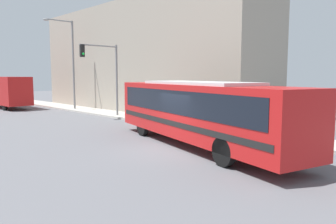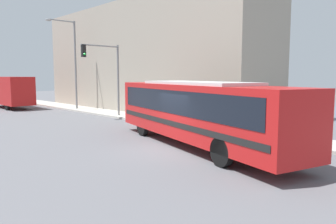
{
  "view_description": "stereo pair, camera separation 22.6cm",
  "coord_description": "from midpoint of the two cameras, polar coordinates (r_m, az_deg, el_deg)",
  "views": [
    {
      "loc": [
        -9.99,
        -10.32,
        3.31
      ],
      "look_at": [
        2.49,
        2.63,
        1.31
      ],
      "focal_mm": 35.0,
      "sensor_mm": 36.0,
      "label": 1
    },
    {
      "loc": [
        -9.82,
        -10.47,
        3.31
      ],
      "look_at": [
        2.49,
        2.63,
        1.31
      ],
      "focal_mm": 35.0,
      "sensor_mm": 36.0,
      "label": 2
    }
  ],
  "objects": [
    {
      "name": "building_facade",
      "position": [
        31.65,
        -4.87,
        9.25
      ],
      "size": [
        6.0,
        26.25,
        9.85
      ],
      "color": "#9E9384",
      "rests_on": "ground_plane"
    },
    {
      "name": "ground_plane",
      "position": [
        14.74,
        -0.32,
        -6.63
      ],
      "size": [
        120.0,
        120.0,
        0.0
      ],
      "primitive_type": "plane",
      "color": "slate"
    },
    {
      "name": "traffic_light_pole",
      "position": [
        25.93,
        -11.18,
        7.65
      ],
      "size": [
        3.28,
        0.35,
        5.57
      ],
      "color": "slate",
      "rests_on": "sidewalk"
    },
    {
      "name": "sidewalk",
      "position": [
        34.35,
        -16.58,
        0.68
      ],
      "size": [
        2.54,
        70.0,
        0.15
      ],
      "color": "#B7B2A8",
      "rests_on": "ground_plane"
    },
    {
      "name": "fire_hydrant",
      "position": [
        20.33,
        4.21,
        -1.58
      ],
      "size": [
        0.23,
        0.31,
        0.72
      ],
      "color": "gold",
      "rests_on": "sidewalk"
    },
    {
      "name": "parking_meter",
      "position": [
        23.89,
        -4.8,
        0.83
      ],
      "size": [
        0.14,
        0.14,
        1.28
      ],
      "color": "slate",
      "rests_on": "sidewalk"
    },
    {
      "name": "city_bus",
      "position": [
        15.26,
        4.69,
        0.58
      ],
      "size": [
        5.53,
        12.41,
        3.04
      ],
      "rotation": [
        0.0,
        0.0,
        -0.26
      ],
      "color": "red",
      "rests_on": "ground_plane"
    },
    {
      "name": "delivery_truck",
      "position": [
        37.0,
        -26.24,
        3.24
      ],
      "size": [
        2.29,
        7.69,
        3.2
      ],
      "color": "#B21919",
      "rests_on": "ground_plane"
    },
    {
      "name": "street_lamp",
      "position": [
        32.64,
        -16.93,
        9.09
      ],
      "size": [
        2.89,
        0.28,
        8.28
      ],
      "color": "slate",
      "rests_on": "sidewalk"
    }
  ]
}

